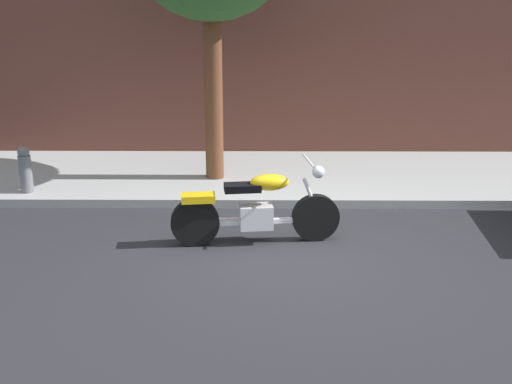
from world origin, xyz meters
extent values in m
plane|color=#28282D|center=(0.00, 0.00, 0.00)|extent=(60.00, 60.00, 0.00)
cube|color=#A4A4A4|center=(0.00, 3.36, 0.07)|extent=(18.25, 3.27, 0.14)
cylinder|color=black|center=(0.36, 0.40, 0.32)|extent=(0.66, 0.20, 0.65)
cylinder|color=black|center=(-1.25, 0.20, 0.32)|extent=(0.66, 0.20, 0.65)
cube|color=silver|center=(-0.45, 0.30, 0.37)|extent=(0.47, 0.33, 0.32)
cube|color=silver|center=(-0.45, 0.30, 0.30)|extent=(1.46, 0.26, 0.06)
ellipsoid|color=yellow|center=(-0.27, 0.32, 0.85)|extent=(0.55, 0.32, 0.22)
cube|color=black|center=(-0.62, 0.28, 0.79)|extent=(0.51, 0.30, 0.10)
cube|color=yellow|center=(-1.20, 0.20, 0.67)|extent=(0.47, 0.29, 0.10)
cylinder|color=silver|center=(0.30, 0.40, 0.60)|extent=(0.28, 0.08, 0.58)
cylinder|color=silver|center=(0.24, 0.39, 1.13)|extent=(0.12, 0.70, 0.04)
sphere|color=silver|center=(0.38, 0.41, 0.97)|extent=(0.17, 0.17, 0.17)
cylinder|color=silver|center=(-0.71, 0.43, 0.27)|extent=(0.80, 0.19, 0.09)
cylinder|color=brown|center=(-1.19, 3.03, 1.71)|extent=(0.31, 0.31, 3.43)
cylinder|color=slate|center=(-4.19, 2.13, 0.38)|extent=(0.20, 0.20, 0.75)
sphere|color=slate|center=(-4.19, 2.13, 0.81)|extent=(0.19, 0.19, 0.19)
camera|label=1|loc=(-0.38, -7.58, 3.18)|focal=43.82mm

